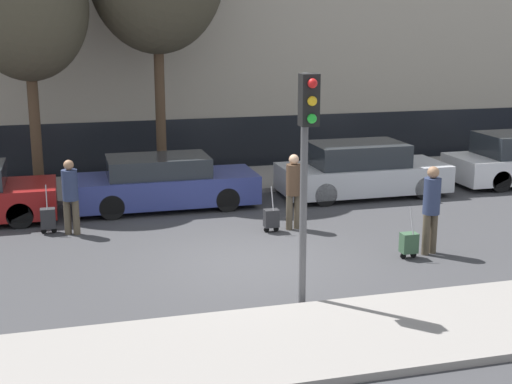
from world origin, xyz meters
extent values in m
plane|color=#38383A|center=(0.00, 0.00, 0.00)|extent=(80.00, 80.00, 0.00)
cube|color=gray|center=(0.00, -3.75, 0.06)|extent=(28.00, 2.50, 0.12)
cube|color=gray|center=(0.00, 7.00, 0.06)|extent=(28.00, 3.00, 0.12)
cube|color=black|center=(0.00, 9.18, 0.80)|extent=(27.44, 0.06, 1.60)
cylinder|color=black|center=(-4.49, 3.63, 0.30)|extent=(0.60, 0.18, 0.60)
cylinder|color=black|center=(-4.49, 5.29, 0.30)|extent=(0.60, 0.18, 0.60)
cube|color=navy|center=(-1.03, 4.60, 0.49)|extent=(4.52, 1.72, 0.70)
cube|color=#23282D|center=(-1.21, 4.60, 1.08)|extent=(2.49, 1.51, 0.47)
cylinder|color=black|center=(0.37, 3.83, 0.30)|extent=(0.60, 0.18, 0.60)
cylinder|color=black|center=(0.37, 5.37, 0.30)|extent=(0.60, 0.18, 0.60)
cylinder|color=black|center=(-2.43, 3.83, 0.30)|extent=(0.60, 0.18, 0.60)
cylinder|color=black|center=(-2.43, 5.37, 0.30)|extent=(0.60, 0.18, 0.60)
cube|color=#B7BABF|center=(4.27, 4.52, 0.49)|extent=(4.47, 1.85, 0.70)
cube|color=#23282D|center=(4.09, 4.52, 1.14)|extent=(2.46, 1.62, 0.59)
cylinder|color=black|center=(5.66, 3.69, 0.30)|extent=(0.60, 0.18, 0.60)
cylinder|color=black|center=(5.66, 5.36, 0.30)|extent=(0.60, 0.18, 0.60)
cylinder|color=black|center=(2.89, 3.69, 0.30)|extent=(0.60, 0.18, 0.60)
cylinder|color=black|center=(2.89, 5.36, 0.30)|extent=(0.60, 0.18, 0.60)
cylinder|color=black|center=(8.07, 3.86, 0.30)|extent=(0.60, 0.18, 0.60)
cylinder|color=black|center=(8.07, 5.51, 0.30)|extent=(0.60, 0.18, 0.60)
cylinder|color=#4C4233|center=(-3.45, 2.87, 0.39)|extent=(0.15, 0.15, 0.78)
cylinder|color=#4C4233|center=(-3.27, 2.79, 0.39)|extent=(0.15, 0.15, 0.78)
cylinder|color=#283351|center=(-3.36, 2.83, 1.11)|extent=(0.34, 0.34, 0.67)
sphere|color=#936B4C|center=(-3.36, 2.83, 1.56)|extent=(0.22, 0.22, 0.22)
cube|color=#262628|center=(-3.87, 3.04, 0.34)|extent=(0.32, 0.24, 0.44)
cylinder|color=black|center=(-3.98, 3.04, 0.06)|extent=(0.12, 0.03, 0.12)
cylinder|color=black|center=(-3.76, 3.04, 0.06)|extent=(0.12, 0.03, 0.12)
cylinder|color=gray|center=(-3.87, 2.97, 0.84)|extent=(0.02, 0.19, 0.53)
cylinder|color=#4C4233|center=(1.36, 1.92, 0.40)|extent=(0.15, 0.15, 0.80)
cylinder|color=#4C4233|center=(1.56, 1.96, 0.40)|extent=(0.15, 0.15, 0.80)
cylinder|color=#473323|center=(1.46, 1.94, 1.14)|extent=(0.34, 0.34, 0.69)
sphere|color=tan|center=(1.46, 1.94, 1.60)|extent=(0.23, 0.23, 0.23)
cube|color=#262628|center=(0.92, 1.85, 0.32)|extent=(0.32, 0.24, 0.40)
cylinder|color=black|center=(0.81, 1.85, 0.06)|extent=(0.12, 0.03, 0.12)
cylinder|color=black|center=(1.03, 1.85, 0.06)|extent=(0.12, 0.03, 0.12)
cylinder|color=gray|center=(0.92, 1.78, 0.79)|extent=(0.02, 0.19, 0.53)
cylinder|color=#4C4233|center=(3.46, -0.48, 0.42)|extent=(0.15, 0.15, 0.84)
cylinder|color=#4C4233|center=(3.66, -0.43, 0.42)|extent=(0.15, 0.15, 0.84)
cylinder|color=#283351|center=(3.56, -0.45, 1.20)|extent=(0.34, 0.34, 0.73)
sphere|color=#936B4C|center=(3.56, -0.45, 1.68)|extent=(0.24, 0.24, 0.24)
cube|color=#335138|center=(3.03, -0.61, 0.32)|extent=(0.32, 0.24, 0.40)
cylinder|color=black|center=(2.92, -0.61, 0.06)|extent=(0.12, 0.03, 0.12)
cylinder|color=black|center=(3.14, -0.61, 0.06)|extent=(0.12, 0.03, 0.12)
cylinder|color=gray|center=(3.03, -0.68, 0.79)|extent=(0.02, 0.19, 0.53)
cylinder|color=#515154|center=(0.25, -2.25, 1.90)|extent=(0.12, 0.12, 3.80)
cube|color=black|center=(0.25, -2.43, 3.40)|extent=(0.28, 0.24, 0.80)
sphere|color=red|center=(0.25, -2.58, 3.67)|extent=(0.15, 0.15, 0.15)
sphere|color=gold|center=(0.25, -2.58, 3.40)|extent=(0.15, 0.15, 0.15)
sphere|color=green|center=(0.25, -2.58, 3.13)|extent=(0.15, 0.15, 0.15)
cylinder|color=#4C3826|center=(-0.76, 7.17, 2.19)|extent=(0.28, 0.28, 4.14)
cylinder|color=#4C3826|center=(-4.13, 6.51, 1.83)|extent=(0.28, 0.28, 3.43)
ellipsoid|color=#423D2D|center=(-4.13, 6.51, 4.96)|extent=(3.08, 3.08, 3.77)
camera|label=1|loc=(-3.41, -12.77, 4.58)|focal=50.00mm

